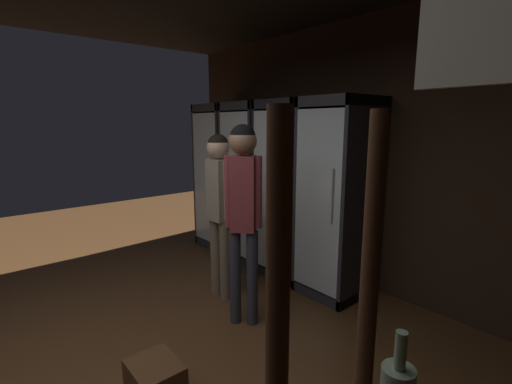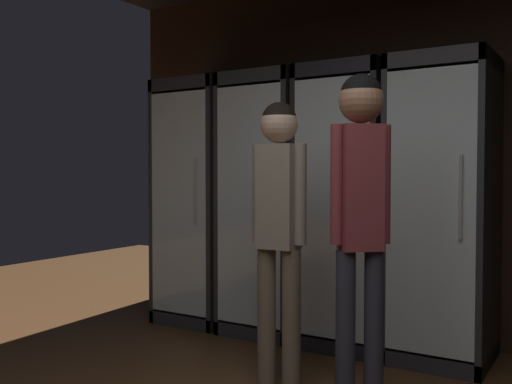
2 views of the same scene
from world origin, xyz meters
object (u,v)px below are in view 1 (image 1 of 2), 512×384
Objects in this scene: cooler_far_left at (228,178)px; wine_crate_floor at (155,384)px; cooler_center at (294,191)px; shopper_near at (219,199)px; shopper_far at (243,200)px; cooler_left at (257,183)px; cooler_right at (341,200)px.

wine_crate_floor is at bearing -44.34° from cooler_far_left.
shopper_near is (-0.03, -1.02, 0.04)m from cooler_center.
shopper_far reaches higher than shopper_near.
cooler_center reaches higher than shopper_far.
shopper_far is (1.83, -1.16, 0.14)m from cooler_far_left.
cooler_left is at bearing 121.45° from shopper_near.
cooler_left is 1.15× the size of shopper_far.
cooler_right is 1.17m from shopper_far.
cooler_right is at bearing 83.15° from shopper_far.
shopper_near is at bearing -123.89° from cooler_right.
cooler_center is at bearing 114.15° from shopper_far.
cooler_left is 1.20m from shopper_near.
cooler_left reaches higher than shopper_far.
shopper_near is (0.62, -1.02, 0.04)m from cooler_left.
cooler_right is at bearing 0.07° from cooler_left.
cooler_center is 1.15× the size of shopper_far.
cooler_far_left is 1.00× the size of cooler_left.
shopper_near is at bearing 129.33° from wine_crate_floor.
cooler_far_left is 2.17m from shopper_far.
shopper_far is (0.52, -1.15, 0.14)m from cooler_center.
cooler_right reaches higher than shopper_far.
cooler_left reaches higher than wine_crate_floor.
cooler_left is at bearing 135.47° from shopper_far.
cooler_center is at bearing -179.80° from cooler_right.
cooler_center is at bearing 88.26° from shopper_near.
wine_crate_floor is (0.25, -2.17, -0.83)m from cooler_right.
cooler_left is 5.85× the size of wine_crate_floor.
cooler_far_left is 1.00× the size of cooler_right.
cooler_far_left is 3.21m from wine_crate_floor.
cooler_center is 1.02m from shopper_near.
cooler_far_left is at bearing -179.99° from cooler_right.
cooler_center and cooler_right have the same top height.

